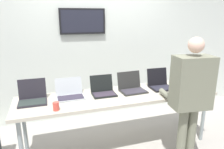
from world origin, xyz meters
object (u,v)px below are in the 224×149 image
at_px(workbench, 118,98).
at_px(laptop_station_4, 160,84).
at_px(laptop_station_0, 33,97).
at_px(laptop_station_1, 70,93).
at_px(coffee_mug, 56,106).
at_px(equipment_box, 187,77).
at_px(laptop_station_3, 132,87).
at_px(person, 191,92).
at_px(laptop_station_2, 103,90).

relative_size(workbench, laptop_station_4, 8.07).
bearing_deg(laptop_station_0, laptop_station_1, 1.84).
distance_m(laptop_station_1, coffee_mug, 0.41).
bearing_deg(laptop_station_0, equipment_box, -1.86).
height_order(laptop_station_4, coffee_mug, laptop_station_4).
bearing_deg(laptop_station_3, person, -57.82).
height_order(equipment_box, laptop_station_2, equipment_box).
bearing_deg(person, equipment_box, 55.63).
xyz_separation_m(laptop_station_2, laptop_station_4, (0.88, -0.01, 0.01)).
xyz_separation_m(laptop_station_0, laptop_station_2, (0.91, -0.00, -0.01)).
height_order(workbench, person, person).
height_order(workbench, laptop_station_4, laptop_station_4).
relative_size(laptop_station_2, laptop_station_3, 0.87).
distance_m(laptop_station_0, laptop_station_2, 0.91).
distance_m(laptop_station_1, laptop_station_2, 0.45).
distance_m(laptop_station_2, laptop_station_4, 0.88).
bearing_deg(workbench, person, -42.57).
relative_size(laptop_station_2, coffee_mug, 3.27).
bearing_deg(laptop_station_2, coffee_mug, -152.15).
distance_m(laptop_station_0, laptop_station_4, 1.79).
distance_m(equipment_box, laptop_station_4, 0.44).
bearing_deg(laptop_station_0, laptop_station_3, -0.53).
bearing_deg(laptop_station_0, coffee_mug, -53.00).
distance_m(laptop_station_0, person, 1.92).
xyz_separation_m(equipment_box, laptop_station_1, (-1.76, 0.09, -0.09)).
relative_size(workbench, laptop_station_0, 8.00).
xyz_separation_m(laptop_station_3, laptop_station_4, (0.46, 0.00, 0.00)).
xyz_separation_m(laptop_station_1, laptop_station_2, (0.45, -0.02, 0.00)).
height_order(equipment_box, laptop_station_0, equipment_box).
distance_m(laptop_station_2, laptop_station_3, 0.42).
bearing_deg(person, laptop_station_2, 140.47).
bearing_deg(laptop_station_3, laptop_station_2, 178.86).
bearing_deg(coffee_mug, person, -13.74).
relative_size(laptop_station_0, laptop_station_1, 0.95).
bearing_deg(equipment_box, person, -124.37).
distance_m(laptop_station_0, laptop_station_1, 0.46).
height_order(laptop_station_2, person, person).
bearing_deg(person, laptop_station_0, 158.00).
relative_size(workbench, equipment_box, 7.05).
height_order(equipment_box, person, person).
xyz_separation_m(laptop_station_0, laptop_station_1, (0.46, 0.01, -0.01)).
height_order(laptop_station_2, laptop_station_4, laptop_station_4).
distance_m(laptop_station_0, coffee_mug, 0.44).
height_order(laptop_station_0, person, person).
height_order(workbench, laptop_station_2, laptop_station_2).
distance_m(workbench, laptop_station_3, 0.27).
height_order(laptop_station_3, coffee_mug, laptop_station_3).
relative_size(laptop_station_0, laptop_station_3, 0.92).
bearing_deg(laptop_station_3, workbench, -159.81).
bearing_deg(coffee_mug, equipment_box, 8.01).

